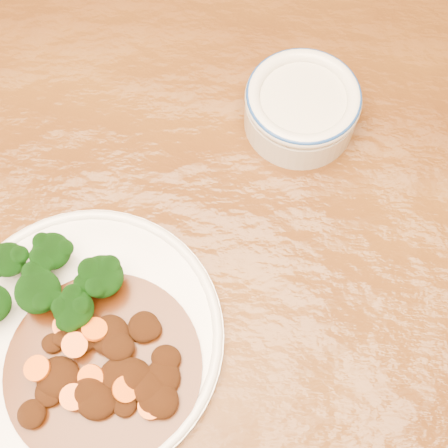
# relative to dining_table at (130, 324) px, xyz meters

# --- Properties ---
(ground) EXTENTS (4.00, 4.00, 0.00)m
(ground) POSITION_rel_dining_table_xyz_m (0.00, 0.00, -0.67)
(ground) COLOR #421E10
(ground) RESTS_ON ground
(dining_table) EXTENTS (1.56, 1.01, 0.75)m
(dining_table) POSITION_rel_dining_table_xyz_m (0.00, 0.00, 0.00)
(dining_table) COLOR #5D3410
(dining_table) RESTS_ON ground
(dinner_plate) EXTENTS (0.28, 0.28, 0.02)m
(dinner_plate) POSITION_rel_dining_table_xyz_m (-0.03, -0.04, 0.09)
(dinner_plate) COLOR white
(dinner_plate) RESTS_ON dining_table
(broccoli_florets) EXTENTS (0.14, 0.10, 0.05)m
(broccoli_florets) POSITION_rel_dining_table_xyz_m (-0.07, 0.00, 0.12)
(broccoli_florets) COLOR #73954D
(broccoli_florets) RESTS_ON dinner_plate
(mince_stew) EXTENTS (0.19, 0.19, 0.03)m
(mince_stew) POSITION_rel_dining_table_xyz_m (0.00, -0.07, 0.10)
(mince_stew) COLOR #411807
(mince_stew) RESTS_ON dinner_plate
(dip_bowl) EXTENTS (0.13, 0.13, 0.06)m
(dip_bowl) POSITION_rel_dining_table_xyz_m (0.17, 0.24, 0.11)
(dip_bowl) COLOR beige
(dip_bowl) RESTS_ON dining_table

